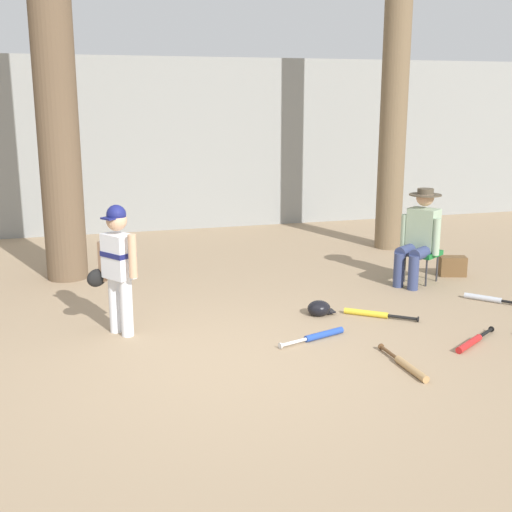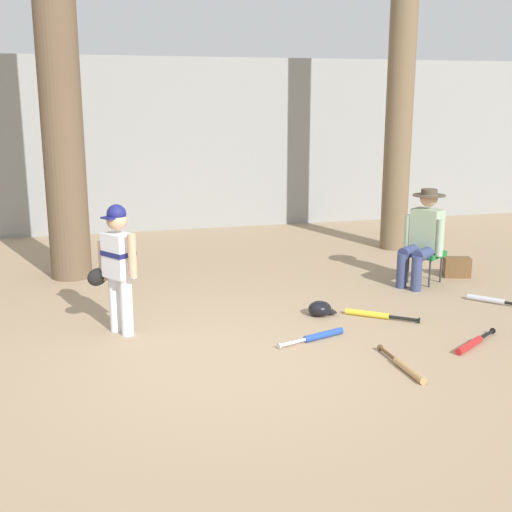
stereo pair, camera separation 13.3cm
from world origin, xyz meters
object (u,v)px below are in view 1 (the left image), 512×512
Objects in this scene: bat_blue_youth at (319,336)px; bat_wood_tan at (408,366)px; bat_aluminum_silver at (488,299)px; bat_yellow_trainer at (372,314)px; tree_behind_spectator at (395,92)px; young_ballplayer at (117,262)px; folding_stool at (422,254)px; tree_near_player at (55,81)px; handbag_beside_stool at (453,266)px; batting_helmet_black at (319,308)px; seated_spectator at (419,234)px; bat_red_barrel at (472,342)px.

bat_blue_youth and bat_wood_tan have the same top height.
bat_aluminum_silver is (2.33, 0.59, 0.00)m from bat_blue_youth.
tree_behind_spectator is at bearing 60.24° from bat_yellow_trainer.
young_ballplayer is 2.91m from bat_wood_tan.
tree_near_player is at bearing 161.52° from folding_stool.
batting_helmet_black is (-2.29, -1.03, -0.06)m from handbag_beside_stool.
bat_aluminum_silver is (-0.23, -1.12, -0.10)m from handbag_beside_stool.
tree_behind_spectator is at bearing 54.19° from bat_blue_youth.
handbag_beside_stool is at bearing 51.45° from bat_wood_tan.
tree_near_player reaches higher than bat_aluminum_silver.
bat_wood_tan is (-1.54, -2.49, -0.33)m from folding_stool.
bat_aluminum_silver is at bearing 4.61° from bat_yellow_trainer.
bat_aluminum_silver is at bearing -2.43° from batting_helmet_black.
folding_stool reaches higher than batting_helmet_black.
folding_stool reaches higher than bat_wood_tan.
handbag_beside_stool is (0.64, 0.19, -0.51)m from seated_spectator.
folding_stool reaches higher than bat_yellow_trainer.
folding_stool is 1.63× the size of handbag_beside_stool.
folding_stool reaches higher than bat_aluminum_silver.
handbag_beside_stool is at bearing -14.99° from tree_near_player.
bat_wood_tan is at bearing -115.01° from tree_behind_spectator.
bat_yellow_trainer is (3.13, -2.55, -2.46)m from tree_near_player.
bat_red_barrel and bat_blue_youth have the same top height.
seated_spectator is (-0.60, -1.98, -1.75)m from tree_behind_spectator.
seated_spectator is at bearing 59.04° from bat_wood_tan.
bat_blue_youth is (-1.92, -1.52, -0.61)m from seated_spectator.
handbag_beside_stool is (4.90, -1.31, -2.37)m from tree_near_player.
tree_near_player is at bearing 152.50° from bat_aluminum_silver.
batting_helmet_black is at bearing 96.95° from bat_wood_tan.
young_ballplayer reaches higher than bat_aluminum_silver.
bat_aluminum_silver is (4.67, -2.43, -2.46)m from tree_near_player.
batting_helmet_black is at bearing -128.72° from tree_behind_spectator.
bat_yellow_trainer and bat_wood_tan have the same top height.
handbag_beside_stool is (0.04, -1.78, -2.26)m from tree_behind_spectator.
handbag_beside_stool is 1.15m from bat_aluminum_silver.
bat_aluminum_silver is (4.19, -0.10, -0.71)m from young_ballplayer.
bat_wood_tan is at bearing -121.79° from folding_stool.
bat_wood_tan is 1.61m from batting_helmet_black.
tree_behind_spectator is 7.06× the size of bat_blue_youth.
folding_stool is (4.35, -1.45, -2.13)m from tree_near_player.
bat_blue_youth is 1.32× the size of bat_aluminum_silver.
tree_behind_spectator is at bearing 75.01° from folding_stool.
young_ballplayer is at bearing -147.40° from tree_behind_spectator.
handbag_beside_stool is at bearing 33.79° from bat_blue_youth.
young_ballplayer is 3.98m from folding_stool.
batting_helmet_black is (-1.74, -0.89, -0.29)m from folding_stool.
batting_helmet_black is (2.13, -0.01, -0.67)m from young_ballplayer.
bat_wood_tan is at bearing -63.34° from bat_blue_youth.
bat_yellow_trainer is 0.98× the size of bat_red_barrel.
young_ballplayer is at bearing -167.18° from folding_stool.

